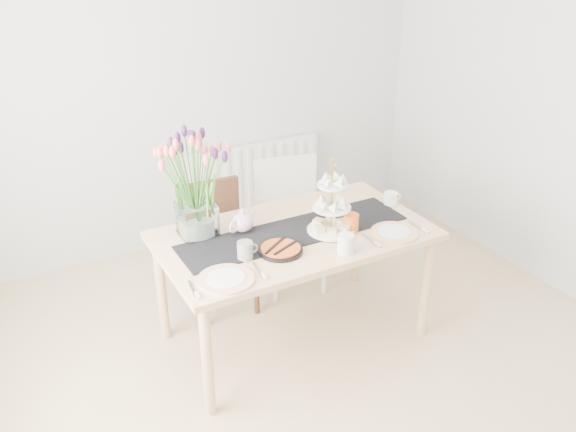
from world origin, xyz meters
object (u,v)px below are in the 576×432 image
mug_white (346,244)px  mug_orange (351,223)px  dining_table (294,244)px  cake_stand (331,214)px  teapot (243,222)px  mug_grey (245,251)px  chair_brown (216,237)px  radiator (253,179)px  cream_jug (391,199)px  tulip_vase (193,171)px  chair_white (290,213)px  tart_tin (281,250)px  plate_right (394,233)px  plate_left (226,279)px

mug_white → mug_orange: mug_white is taller
dining_table → mug_white: mug_white is taller
cake_stand → teapot: (-0.46, 0.25, -0.05)m
mug_white → mug_grey: bearing=146.3°
chair_brown → cake_stand: size_ratio=2.08×
radiator → cream_jug: bearing=-78.8°
radiator → tulip_vase: bearing=-127.1°
chair_white → tulip_vase: (-0.83, -0.40, 0.62)m
cream_jug → mug_orange: (-0.43, -0.18, 0.01)m
cake_stand → mug_white: bearing=-104.2°
chair_brown → radiator: bearing=54.7°
teapot → tart_tin: size_ratio=0.86×
cream_jug → mug_grey: bearing=-161.7°
chair_white → mug_white: size_ratio=8.23×
chair_brown → mug_white: chair_brown is taller
cake_stand → plate_right: (0.32, -0.20, -0.11)m
radiator → dining_table: (-0.44, -1.51, 0.22)m
dining_table → teapot: size_ratio=7.48×
dining_table → mug_orange: mug_orange is taller
radiator → tart_tin: size_ratio=4.82×
chair_white → mug_orange: (-0.01, -0.78, 0.27)m
tulip_vase → tart_tin: 0.66m
dining_table → cream_jug: 0.75m
tart_tin → chair_white: bearing=58.2°
chair_white → plate_left: chair_white is taller
cream_jug → chair_white: bearing=133.8°
cream_jug → plate_right: 0.41m
mug_white → plate_left: 0.70m
dining_table → chair_brown: bearing=113.4°
teapot → cake_stand: bearing=-52.2°
teapot → tart_tin: 0.33m
plate_right → mug_grey: bearing=170.3°
mug_white → mug_orange: (0.18, 0.21, -0.00)m
dining_table → cream_jug: cream_jug is taller
radiator → chair_brown: 1.14m
plate_left → cream_jug: bearing=14.6°
mug_grey → cream_jug: bearing=10.3°
plate_right → plate_left: bearing=180.0°
cake_stand → cream_jug: 0.56m
cake_stand → teapot: cake_stand is taller
chair_brown → tart_tin: size_ratio=3.47×
radiator → chair_white: 0.88m
radiator → dining_table: bearing=-106.4°
tart_tin → mug_white: bearing=-29.6°
plate_left → plate_right: size_ratio=1.07×
radiator → plate_left: bearing=-119.3°
chair_white → cake_stand: size_ratio=2.19×
mug_white → cake_stand: bearing=63.7°
tart_tin → plate_left: bearing=-161.7°
tulip_vase → cake_stand: size_ratio=1.75×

